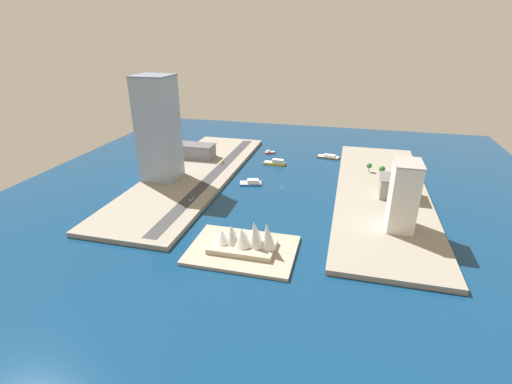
# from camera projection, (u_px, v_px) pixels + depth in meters

# --- Properties ---
(ground_plane) EXTENTS (440.00, 440.00, 0.00)m
(ground_plane) POSITION_uv_depth(u_px,v_px,m) (282.00, 185.00, 317.98)
(ground_plane) COLOR navy
(quay_west) EXTENTS (70.00, 240.00, 3.28)m
(quay_west) POSITION_uv_depth(u_px,v_px,m) (382.00, 192.00, 298.96)
(quay_west) COLOR gray
(quay_west) RESTS_ON ground_plane
(quay_east) EXTENTS (70.00, 240.00, 3.28)m
(quay_east) POSITION_uv_depth(u_px,v_px,m) (193.00, 175.00, 335.70)
(quay_east) COLOR gray
(quay_east) RESTS_ON ground_plane
(peninsula_point) EXTENTS (62.78, 45.71, 2.00)m
(peninsula_point) POSITION_uv_depth(u_px,v_px,m) (242.00, 250.00, 222.03)
(peninsula_point) COLOR #A89E89
(peninsula_point) RESTS_ON ground_plane
(road_strip) EXTENTS (10.06, 228.00, 0.15)m
(road_strip) POSITION_uv_depth(u_px,v_px,m) (213.00, 175.00, 330.54)
(road_strip) COLOR #38383D
(road_strip) RESTS_ON quay_east
(ferry_yellow_fast) EXTENTS (22.48, 8.47, 5.58)m
(ferry_yellow_fast) POSITION_uv_depth(u_px,v_px,m) (276.00, 163.00, 364.99)
(ferry_yellow_fast) COLOR yellow
(ferry_yellow_fast) RESTS_ON ground_plane
(barge_flat_brown) EXTENTS (23.58, 11.80, 3.42)m
(barge_flat_brown) POSITION_uv_depth(u_px,v_px,m) (329.00, 157.00, 384.65)
(barge_flat_brown) COLOR brown
(barge_flat_brown) RESTS_ON ground_plane
(tugboat_red) EXTENTS (12.01, 8.74, 3.37)m
(tugboat_red) POSITION_uv_depth(u_px,v_px,m) (270.00, 152.00, 398.87)
(tugboat_red) COLOR red
(tugboat_red) RESTS_ON ground_plane
(catamaran_blue) EXTENTS (20.26, 13.35, 4.31)m
(catamaran_blue) POSITION_uv_depth(u_px,v_px,m) (251.00, 182.00, 318.74)
(catamaran_blue) COLOR blue
(catamaran_blue) RESTS_ON ground_plane
(carpark_squat_concrete) EXTENTS (26.85, 23.10, 15.13)m
(carpark_squat_concrete) POSITION_uv_depth(u_px,v_px,m) (397.00, 187.00, 286.10)
(carpark_squat_concrete) COLOR gray
(carpark_squat_concrete) RESTS_ON quay_west
(warehouse_low_gray) EXTENTS (37.46, 19.93, 13.28)m
(warehouse_low_gray) POSITION_uv_depth(u_px,v_px,m) (196.00, 151.00, 374.61)
(warehouse_low_gray) COLOR gray
(warehouse_low_gray) RESTS_ON quay_east
(tower_tall_glass) EXTENTS (29.59, 29.03, 85.74)m
(tower_tall_glass) POSITION_uv_depth(u_px,v_px,m) (158.00, 129.00, 307.86)
(tower_tall_glass) COLOR #8C9EB2
(tower_tall_glass) RESTS_ON quay_east
(hotel_broad_white) EXTENTS (16.69, 23.42, 44.54)m
(hotel_broad_white) POSITION_uv_depth(u_px,v_px,m) (403.00, 196.00, 234.27)
(hotel_broad_white) COLOR silver
(hotel_broad_white) RESTS_ON quay_west
(taxi_yellow_cab) EXTENTS (2.10, 4.35, 1.49)m
(taxi_yellow_cab) POSITION_uv_depth(u_px,v_px,m) (222.00, 162.00, 358.77)
(taxi_yellow_cab) COLOR black
(taxi_yellow_cab) RESTS_ON road_strip
(van_white) EXTENTS (1.87, 4.88, 1.49)m
(van_white) POSITION_uv_depth(u_px,v_px,m) (191.00, 199.00, 281.29)
(van_white) COLOR black
(van_white) RESTS_ON road_strip
(traffic_light_waterfront) EXTENTS (0.36, 0.36, 6.50)m
(traffic_light_waterfront) POSITION_uv_depth(u_px,v_px,m) (205.00, 186.00, 296.27)
(traffic_light_waterfront) COLOR black
(traffic_light_waterfront) RESTS_ON quay_east
(opera_landmark) EXTENTS (39.31, 21.94, 19.51)m
(opera_landmark) POSITION_uv_depth(u_px,v_px,m) (244.00, 239.00, 218.61)
(opera_landmark) COLOR #BCAD93
(opera_landmark) RESTS_ON peninsula_point
(park_tree_cluster) EXTENTS (15.43, 13.58, 9.22)m
(park_tree_cluster) POSITION_uv_depth(u_px,v_px,m) (377.00, 168.00, 329.84)
(park_tree_cluster) COLOR brown
(park_tree_cluster) RESTS_ON quay_west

